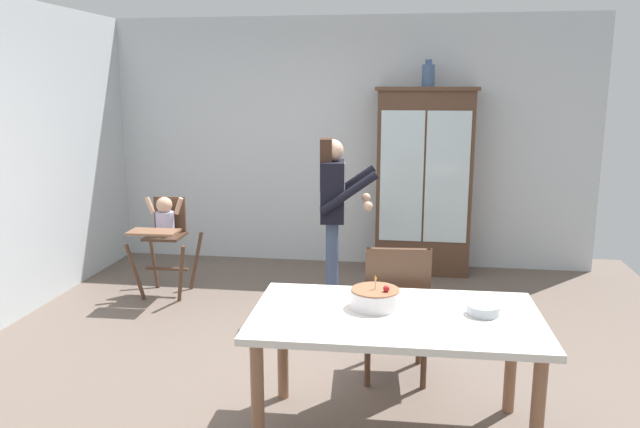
# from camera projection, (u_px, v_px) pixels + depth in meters

# --- Properties ---
(ground_plane) EXTENTS (6.24, 6.24, 0.00)m
(ground_plane) POSITION_uv_depth(u_px,v_px,m) (309.00, 360.00, 4.50)
(ground_plane) COLOR #66564C
(wall_back) EXTENTS (5.32, 0.06, 2.70)m
(wall_back) POSITION_uv_depth(u_px,v_px,m) (348.00, 143.00, 6.77)
(wall_back) COLOR silver
(wall_back) RESTS_ON ground_plane
(china_cabinet) EXTENTS (1.03, 0.48, 1.96)m
(china_cabinet) POSITION_uv_depth(u_px,v_px,m) (424.00, 181.00, 6.47)
(china_cabinet) COLOR #4C3323
(china_cabinet) RESTS_ON ground_plane
(ceramic_vase) EXTENTS (0.13, 0.13, 0.27)m
(ceramic_vase) POSITION_uv_depth(u_px,v_px,m) (428.00, 75.00, 6.25)
(ceramic_vase) COLOR #3D567F
(ceramic_vase) RESTS_ON china_cabinet
(high_chair_with_toddler) EXTENTS (0.59, 0.69, 0.95)m
(high_chair_with_toddler) POSITION_uv_depth(u_px,v_px,m) (165.00, 228.00, 5.81)
(high_chair_with_toddler) COLOR #4C3323
(high_chair_with_toddler) RESTS_ON ground_plane
(adult_person) EXTENTS (0.54, 0.52, 1.53)m
(adult_person) POSITION_uv_depth(u_px,v_px,m) (333.00, 204.00, 5.33)
(adult_person) COLOR #3D4C6B
(adult_person) RESTS_ON ground_plane
(dining_table) EXTENTS (1.61, 0.93, 0.74)m
(dining_table) POSITION_uv_depth(u_px,v_px,m) (395.00, 329.00, 3.41)
(dining_table) COLOR silver
(dining_table) RESTS_ON ground_plane
(birthday_cake) EXTENTS (0.28, 0.28, 0.19)m
(birthday_cake) POSITION_uv_depth(u_px,v_px,m) (375.00, 298.00, 3.48)
(birthday_cake) COLOR white
(birthday_cake) RESTS_ON dining_table
(serving_bowl) EXTENTS (0.18, 0.18, 0.05)m
(serving_bowl) POSITION_uv_depth(u_px,v_px,m) (483.00, 310.00, 3.38)
(serving_bowl) COLOR #B2BCC6
(serving_bowl) RESTS_ON dining_table
(dining_chair_far_side) EXTENTS (0.47, 0.47, 0.96)m
(dining_chair_far_side) POSITION_uv_depth(u_px,v_px,m) (396.00, 304.00, 4.07)
(dining_chair_far_side) COLOR #4C3323
(dining_chair_far_side) RESTS_ON ground_plane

